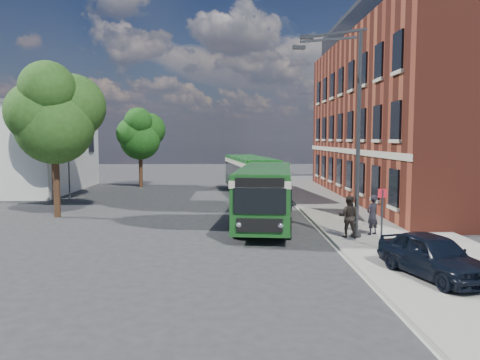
{
  "coord_description": "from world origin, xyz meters",
  "views": [
    {
      "loc": [
        -0.32,
        -22.23,
        4.48
      ],
      "look_at": [
        0.17,
        3.45,
        2.2
      ],
      "focal_mm": 35.0,
      "sensor_mm": 36.0,
      "label": 1
    }
  ],
  "objects_px": {
    "parked_car": "(433,255)",
    "bus_front": "(266,190)",
    "street_lamp": "(350,131)",
    "bus_rear": "(250,172)"
  },
  "relations": [
    {
      "from": "bus_front",
      "to": "parked_car",
      "type": "relative_size",
      "value": 2.65
    },
    {
      "from": "bus_rear",
      "to": "parked_car",
      "type": "relative_size",
      "value": 2.91
    },
    {
      "from": "bus_rear",
      "to": "parked_car",
      "type": "height_order",
      "value": "bus_rear"
    },
    {
      "from": "bus_rear",
      "to": "parked_car",
      "type": "bearing_deg",
      "value": -78.14
    },
    {
      "from": "street_lamp",
      "to": "parked_car",
      "type": "distance_m",
      "value": 7.27
    },
    {
      "from": "bus_front",
      "to": "parked_car",
      "type": "xyz_separation_m",
      "value": [
        4.52,
        -9.8,
        -0.99
      ]
    },
    {
      "from": "bus_rear",
      "to": "parked_car",
      "type": "distance_m",
      "value": 23.46
    },
    {
      "from": "parked_car",
      "to": "bus_front",
      "type": "bearing_deg",
      "value": 97.97
    },
    {
      "from": "parked_car",
      "to": "street_lamp",
      "type": "bearing_deg",
      "value": 84.09
    },
    {
      "from": "street_lamp",
      "to": "bus_rear",
      "type": "xyz_separation_m",
      "value": [
        -3.66,
        16.94,
        -2.96
      ]
    }
  ]
}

